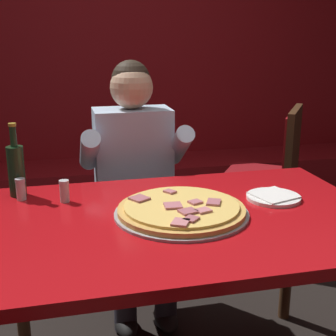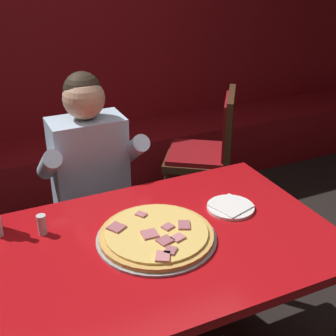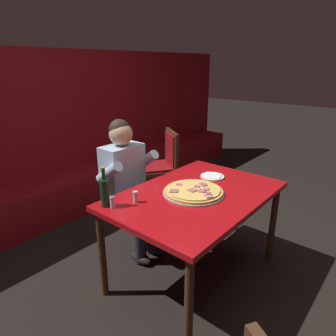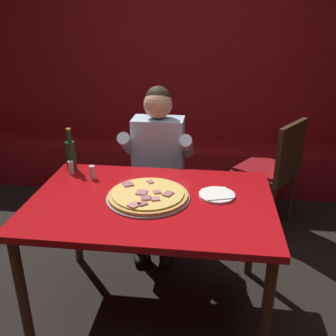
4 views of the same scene
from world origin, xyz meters
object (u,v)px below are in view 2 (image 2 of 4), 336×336
Objects in this scene: shaker_black_pepper at (42,225)px; dining_chair_near_left at (210,148)px; main_dining_table at (162,256)px; diner_seated_blue_shirt at (95,184)px; pizza at (156,235)px; plate_white_paper at (231,207)px.

shaker_black_pepper is 0.09× the size of dining_chair_near_left.
diner_seated_blue_shirt is (-0.07, 0.69, 0.01)m from main_dining_table.
main_dining_table is 2.89× the size of pizza.
pizza is 1.42m from dining_chair_near_left.
pizza is at bearing -128.72° from dining_chair_near_left.
shaker_black_pepper is at bearing 168.79° from plate_white_paper.
diner_seated_blue_shirt is at bearing 94.24° from pizza.
pizza is 0.46m from shaker_black_pepper.
pizza is 2.29× the size of plate_white_paper.
shaker_black_pepper is at bearing 149.87° from main_dining_table.
diner_seated_blue_shirt is 1.32× the size of dining_chair_near_left.
diner_seated_blue_shirt is at bearing 126.22° from plate_white_paper.
diner_seated_blue_shirt is at bearing 51.91° from shaker_black_pepper.
dining_chair_near_left is at bearing 34.02° from shaker_black_pepper.
main_dining_table is 1.44× the size of dining_chair_near_left.
dining_chair_near_left is (0.93, 0.42, -0.13)m from diner_seated_blue_shirt.
pizza is 5.59× the size of shaker_black_pepper.
shaker_black_pepper is (-0.40, 0.23, 0.02)m from pizza.
shaker_black_pepper is 0.07× the size of diner_seated_blue_shirt.
plate_white_paper is at bearing -11.21° from shaker_black_pepper.
diner_seated_blue_shirt is (-0.44, 0.60, -0.08)m from plate_white_paper.
shaker_black_pepper is at bearing -128.09° from diner_seated_blue_shirt.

